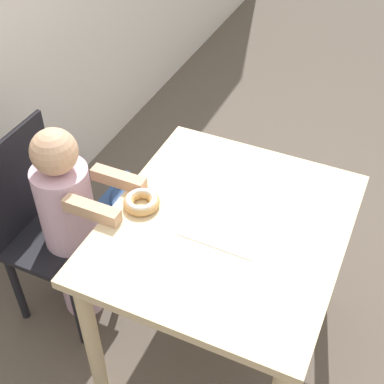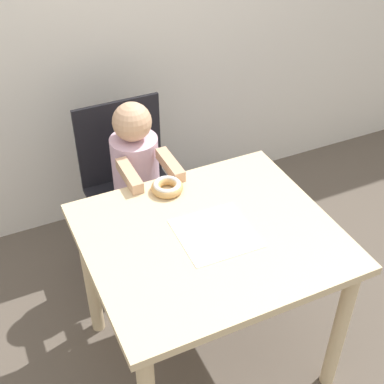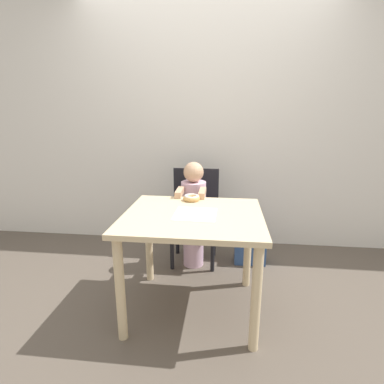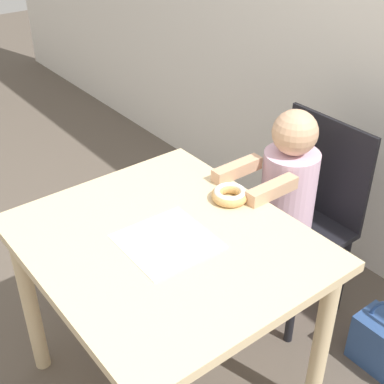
% 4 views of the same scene
% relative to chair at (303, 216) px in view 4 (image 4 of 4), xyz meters
% --- Properties ---
extents(dining_table, '(0.94, 0.82, 0.73)m').
position_rel_chair_xyz_m(dining_table, '(0.07, -0.77, 0.16)').
color(dining_table, beige).
rests_on(dining_table, ground_plane).
extents(chair, '(0.43, 0.38, 0.88)m').
position_rel_chair_xyz_m(chair, '(0.00, 0.00, 0.00)').
color(chair, black).
rests_on(chair, ground_plane).
extents(child_figure, '(0.24, 0.42, 0.98)m').
position_rel_chair_xyz_m(child_figure, '(-0.00, -0.12, 0.05)').
color(child_figure, silver).
rests_on(child_figure, ground_plane).
extents(donut, '(0.13, 0.13, 0.04)m').
position_rel_chair_xyz_m(donut, '(0.02, -0.45, 0.30)').
color(donut, tan).
rests_on(donut, dining_table).
extents(napkin, '(0.29, 0.29, 0.00)m').
position_rel_chair_xyz_m(napkin, '(0.08, -0.77, 0.28)').
color(napkin, white).
rests_on(napkin, dining_table).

